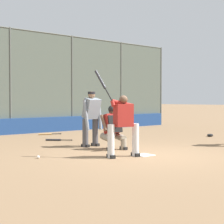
% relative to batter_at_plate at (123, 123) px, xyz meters
% --- Properties ---
extents(ground_plane, '(160.00, 160.00, 0.00)m').
position_rel_batter_at_plate_xyz_m(ground_plane, '(-0.59, 0.12, -0.81)').
color(ground_plane, '#846647').
extents(home_plate_marker, '(0.43, 0.43, 0.01)m').
position_rel_batter_at_plate_xyz_m(home_plate_marker, '(-0.59, 0.12, -0.80)').
color(home_plate_marker, white).
rests_on(home_plate_marker, ground_plane).
extents(backstop_fence, '(17.77, 0.08, 4.23)m').
position_rel_batter_at_plate_xyz_m(backstop_fence, '(-0.59, -7.29, 1.40)').
color(backstop_fence, '#515651').
rests_on(backstop_fence, ground_plane).
extents(padding_wall, '(17.34, 0.18, 0.63)m').
position_rel_batter_at_plate_xyz_m(padding_wall, '(-0.59, -7.19, -0.49)').
color(padding_wall, navy).
rests_on(padding_wall, ground_plane).
extents(bleachers_beyond, '(12.38, 3.05, 1.80)m').
position_rel_batter_at_plate_xyz_m(bleachers_beyond, '(-1.62, -10.14, -0.22)').
color(bleachers_beyond, slate).
rests_on(bleachers_beyond, ground_plane).
extents(batter_at_plate, '(0.85, 0.83, 2.09)m').
position_rel_batter_at_plate_xyz_m(batter_at_plate, '(0.00, 0.00, 0.00)').
color(batter_at_plate, silver).
rests_on(batter_at_plate, ground_plane).
extents(catcher_behind_plate, '(0.67, 0.82, 1.22)m').
position_rel_batter_at_plate_xyz_m(catcher_behind_plate, '(-0.73, -1.18, -0.17)').
color(catcher_behind_plate, gray).
rests_on(catcher_behind_plate, ground_plane).
extents(umpire_home, '(0.66, 0.41, 1.62)m').
position_rel_batter_at_plate_xyz_m(umpire_home, '(-0.64, -2.09, 0.06)').
color(umpire_home, '#4C4C51').
rests_on(umpire_home, ground_plane).
extents(spare_bat_third_base_side, '(0.82, 0.41, 0.07)m').
position_rel_batter_at_plate_xyz_m(spare_bat_third_base_side, '(-1.54, -6.11, -0.77)').
color(spare_bat_third_base_side, black).
rests_on(spare_bat_third_base_side, ground_plane).
extents(spare_bat_first_base_side, '(0.65, 0.69, 0.07)m').
position_rel_batter_at_plate_xyz_m(spare_bat_first_base_side, '(-0.65, -4.07, -0.77)').
color(spare_bat_first_base_side, black).
rests_on(spare_bat_first_base_side, ground_plane).
extents(fielding_glove_on_dirt, '(0.29, 0.22, 0.10)m').
position_rel_batter_at_plate_xyz_m(fielding_glove_on_dirt, '(-5.81, -1.57, -0.75)').
color(fielding_glove_on_dirt, black).
rests_on(fielding_glove_on_dirt, ground_plane).
extents(baseball_loose, '(0.07, 0.07, 0.07)m').
position_rel_batter_at_plate_xyz_m(baseball_loose, '(1.66, -1.11, -0.77)').
color(baseball_loose, white).
rests_on(baseball_loose, ground_plane).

